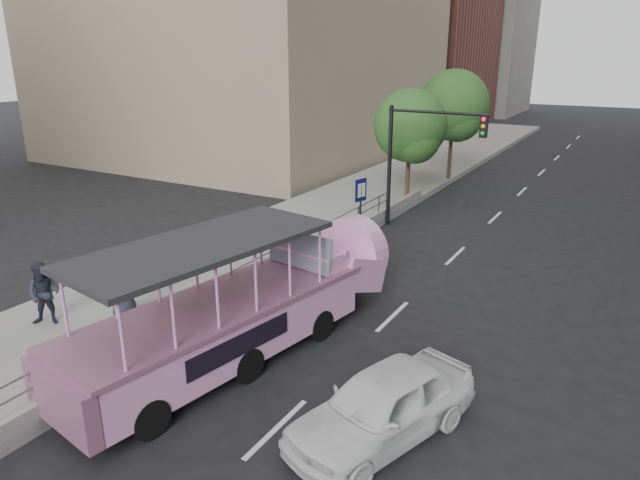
# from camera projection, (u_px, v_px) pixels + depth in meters

# --- Properties ---
(ground) EXTENTS (160.00, 160.00, 0.00)m
(ground) POSITION_uv_depth(u_px,v_px,m) (289.00, 370.00, 13.77)
(ground) COLOR black
(sidewalk) EXTENTS (5.50, 80.00, 0.30)m
(sidewalk) POSITION_uv_depth(u_px,v_px,m) (303.00, 226.00, 24.67)
(sidewalk) COLOR gray
(sidewalk) RESTS_ON ground
(kerb_wall) EXTENTS (0.24, 30.00, 0.36)m
(kerb_wall) POSITION_uv_depth(u_px,v_px,m) (237.00, 297.00, 16.75)
(kerb_wall) COLOR #A4A49F
(kerb_wall) RESTS_ON sidewalk
(guardrail) EXTENTS (0.07, 22.00, 0.71)m
(guardrail) POSITION_uv_depth(u_px,v_px,m) (236.00, 276.00, 16.54)
(guardrail) COLOR #A09FA4
(guardrail) RESTS_ON kerb_wall
(duck_boat) EXTENTS (3.95, 10.07, 3.26)m
(duck_boat) POSITION_uv_depth(u_px,v_px,m) (249.00, 306.00, 14.42)
(duck_boat) COLOR black
(duck_boat) RESTS_ON ground
(car) EXTENTS (3.04, 4.63, 1.47)m
(car) POSITION_uv_depth(u_px,v_px,m) (383.00, 405.00, 11.18)
(car) COLOR white
(car) RESTS_ON ground
(pedestrian_mid) EXTENTS (1.07, 1.01, 1.75)m
(pedestrian_mid) POSITION_uv_depth(u_px,v_px,m) (44.00, 294.00, 15.22)
(pedestrian_mid) COLOR #262A38
(pedestrian_mid) RESTS_ON sidewalk
(pedestrian_far) EXTENTS (0.65, 0.96, 1.90)m
(pedestrian_far) POSITION_uv_depth(u_px,v_px,m) (123.00, 284.00, 15.68)
(pedestrian_far) COLOR #262A38
(pedestrian_far) RESTS_ON sidewalk
(parking_sign) EXTENTS (0.20, 0.59, 2.70)m
(parking_sign) POSITION_uv_depth(u_px,v_px,m) (361.00, 204.00, 22.09)
(parking_sign) COLOR black
(parking_sign) RESTS_ON ground
(traffic_signal) EXTENTS (4.20, 0.32, 5.20)m
(traffic_signal) POSITION_uv_depth(u_px,v_px,m) (417.00, 148.00, 23.75)
(traffic_signal) COLOR black
(traffic_signal) RESTS_ON ground
(street_tree_near) EXTENTS (3.52, 3.52, 5.72)m
(street_tree_near) POSITION_uv_depth(u_px,v_px,m) (411.00, 129.00, 27.22)
(street_tree_near) COLOR #3A281A
(street_tree_near) RESTS_ON ground
(street_tree_far) EXTENTS (3.97, 3.97, 6.45)m
(street_tree_far) POSITION_uv_depth(u_px,v_px,m) (455.00, 108.00, 31.90)
(street_tree_far) COLOR #3A281A
(street_tree_far) RESTS_ON ground
(midrise_stone_b) EXTENTS (16.00, 14.00, 20.00)m
(midrise_stone_b) POSITION_uv_depth(u_px,v_px,m) (460.00, 29.00, 70.81)
(midrise_stone_b) COLOR slate
(midrise_stone_b) RESTS_ON ground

